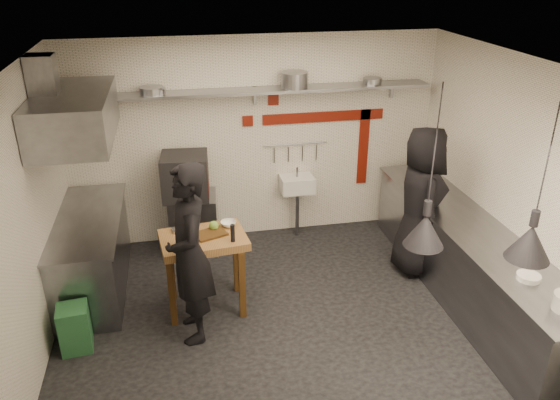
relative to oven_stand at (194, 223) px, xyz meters
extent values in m
plane|color=black|center=(0.91, -1.76, -0.40)|extent=(5.00, 5.00, 0.00)
plane|color=beige|center=(0.91, -1.76, 2.40)|extent=(5.00, 5.00, 0.00)
cube|color=silver|center=(0.91, 0.34, 1.00)|extent=(5.00, 0.04, 2.80)
cube|color=silver|center=(0.91, -3.86, 1.00)|extent=(5.00, 0.04, 2.80)
cube|color=silver|center=(-1.59, -1.76, 1.00)|extent=(0.04, 4.20, 2.80)
cube|color=silver|center=(3.41, -1.76, 1.00)|extent=(0.04, 4.20, 2.80)
cube|color=#651409|center=(1.86, 0.32, 1.28)|extent=(1.70, 0.02, 0.14)
cube|color=#651409|center=(2.46, 0.32, 0.80)|extent=(0.14, 0.02, 1.10)
cube|color=#651409|center=(1.16, 0.32, 1.55)|extent=(0.14, 0.02, 0.14)
cube|color=#651409|center=(0.81, 0.32, 1.28)|extent=(0.14, 0.02, 0.14)
cube|color=slate|center=(0.91, 0.16, 1.72)|extent=(4.60, 0.34, 0.04)
cube|color=slate|center=(-0.99, 0.31, 1.62)|extent=(0.04, 0.06, 0.24)
cube|color=slate|center=(0.91, 0.31, 1.62)|extent=(0.04, 0.06, 0.24)
cube|color=slate|center=(2.81, 0.31, 1.62)|extent=(0.04, 0.06, 0.24)
cylinder|color=slate|center=(-0.39, 0.16, 1.79)|extent=(0.38, 0.38, 0.09)
cylinder|color=slate|center=(-0.34, 0.16, 1.78)|extent=(0.24, 0.24, 0.07)
cylinder|color=slate|center=(1.41, 0.16, 1.84)|extent=(0.39, 0.39, 0.20)
cylinder|color=slate|center=(2.46, 0.16, 1.78)|extent=(0.32, 0.32, 0.08)
cube|color=slate|center=(0.00, 0.00, 0.00)|extent=(0.67, 0.62, 0.80)
cube|color=black|center=(-0.07, -0.02, 0.69)|extent=(0.63, 0.60, 0.58)
cube|color=#651409|center=(-0.03, -0.27, 0.69)|extent=(0.47, 0.07, 0.46)
cube|color=black|center=(-0.02, -0.25, 0.69)|extent=(0.37, 0.05, 0.34)
cube|color=silver|center=(1.46, 0.16, 0.38)|extent=(0.46, 0.34, 0.22)
cylinder|color=slate|center=(1.46, 0.16, 0.56)|extent=(0.03, 0.03, 0.14)
cylinder|color=slate|center=(1.46, 0.12, -0.06)|extent=(0.06, 0.06, 0.66)
cylinder|color=slate|center=(1.46, 0.30, 0.92)|extent=(0.90, 0.02, 0.02)
cube|color=slate|center=(3.06, -1.76, 0.05)|extent=(0.70, 3.80, 0.90)
cube|color=slate|center=(3.06, -1.76, 0.52)|extent=(0.76, 3.90, 0.03)
cylinder|color=silver|center=(3.01, -2.85, 0.56)|extent=(0.28, 0.28, 0.05)
cube|color=slate|center=(-1.24, -0.71, 0.05)|extent=(0.70, 1.90, 0.90)
cube|color=slate|center=(-1.24, -0.71, 0.52)|extent=(0.76, 2.00, 0.03)
cube|color=slate|center=(-1.19, -0.71, 1.75)|extent=(0.78, 1.60, 0.50)
cube|color=slate|center=(-1.44, -0.71, 2.15)|extent=(0.28, 0.28, 0.50)
cube|color=#225730|center=(-1.32, -1.85, -0.15)|extent=(0.33, 0.33, 0.50)
cube|color=#452B11|center=(0.14, -1.37, 0.53)|extent=(0.39, 0.34, 0.02)
cylinder|color=black|center=(0.36, -1.56, 0.62)|extent=(0.06, 0.06, 0.20)
sphere|color=#ECF744|center=(-0.10, -1.52, 0.56)|extent=(0.09, 0.09, 0.09)
sphere|color=#ECF744|center=(-0.06, -1.57, 0.56)|extent=(0.08, 0.08, 0.08)
sphere|color=olive|center=(0.19, -1.25, 0.57)|extent=(0.12, 0.12, 0.11)
cube|color=slate|center=(-0.18, -1.20, 0.54)|extent=(0.20, 0.15, 0.03)
imported|color=silver|center=(0.36, -1.19, 0.55)|extent=(0.20, 0.20, 0.06)
imported|color=black|center=(-0.11, -1.83, 0.57)|extent=(0.51, 0.74, 1.94)
imported|color=black|center=(2.73, -1.07, 0.55)|extent=(0.71, 1.00, 1.90)
camera|label=1|loc=(-0.14, -6.67, 3.36)|focal=35.00mm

